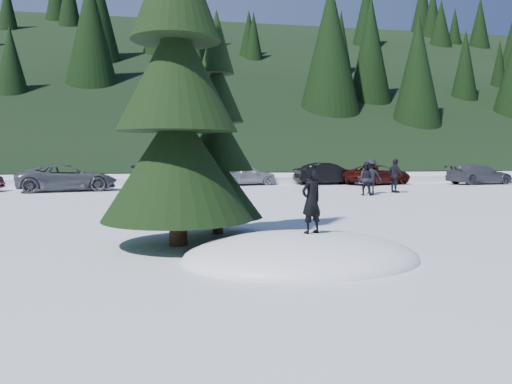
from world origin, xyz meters
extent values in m
plane|color=white|center=(0.00, 0.00, 0.00)|extent=(200.00, 200.00, 0.00)
ellipsoid|color=white|center=(0.00, 0.00, 0.00)|extent=(4.48, 3.52, 0.96)
cylinder|color=black|center=(-2.20, 1.80, 0.70)|extent=(0.38, 0.38, 1.40)
cone|color=black|center=(-2.20, 1.80, 1.79)|extent=(3.20, 3.20, 2.46)
cone|color=black|center=(-2.20, 1.80, 3.65)|extent=(2.54, 2.54, 2.46)
cylinder|color=black|center=(-1.20, 3.20, 0.50)|extent=(0.26, 0.26, 1.00)
cone|color=black|center=(-1.20, 3.20, 1.16)|extent=(2.20, 2.20, 1.52)
cone|color=black|center=(-1.20, 3.20, 2.31)|extent=(1.75, 1.75, 1.52)
cone|color=black|center=(-1.20, 3.20, 3.46)|extent=(1.29, 1.29, 1.52)
cone|color=black|center=(-1.20, 3.20, 4.61)|extent=(0.84, 0.84, 1.52)
imported|color=black|center=(0.18, -0.02, 1.09)|extent=(0.53, 0.45, 1.22)
imported|color=black|center=(6.85, 13.03, 0.79)|extent=(0.97, 0.92, 1.57)
imported|color=black|center=(8.90, 14.17, 0.85)|extent=(0.64, 1.07, 1.70)
imported|color=black|center=(7.47, 13.85, 0.85)|extent=(1.18, 0.78, 1.70)
imported|color=#4E5256|center=(-7.34, 18.45, 0.70)|extent=(5.39, 3.37, 1.39)
imported|color=black|center=(-1.60, 17.72, 0.70)|extent=(5.02, 2.54, 1.40)
imported|color=gray|center=(2.49, 21.41, 0.67)|extent=(4.23, 2.60, 1.34)
imported|color=black|center=(7.82, 21.25, 0.68)|extent=(4.22, 1.65, 1.37)
imported|color=#380C0A|center=(10.91, 20.51, 0.62)|extent=(4.88, 3.45, 1.24)
imported|color=#46464D|center=(17.41, 19.65, 0.62)|extent=(4.44, 2.10, 1.25)
camera|label=1|loc=(-2.55, -8.84, 1.96)|focal=35.00mm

